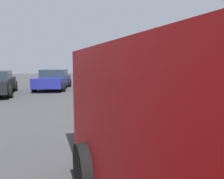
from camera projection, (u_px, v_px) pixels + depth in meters
ground_plane at (120, 114)px, 7.53m from camera, size 60.00×60.00×0.00m
art_car_decorated at (120, 94)px, 7.46m from camera, size 4.56×2.46×1.76m
parked_sedan_row_back_center at (101, 79)px, 14.90m from camera, size 4.56×2.24×1.36m
parked_sedan_behind_left at (53, 79)px, 14.69m from camera, size 4.55×2.53×1.34m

